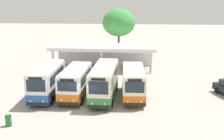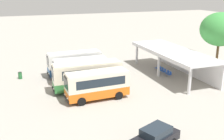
# 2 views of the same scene
# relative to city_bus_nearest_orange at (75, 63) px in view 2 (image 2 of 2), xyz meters

# --- Properties ---
(ground_plane) EXTENTS (180.00, 180.00, 0.00)m
(ground_plane) POSITION_rel_city_bus_nearest_orange_xyz_m (4.43, -2.88, -1.79)
(ground_plane) COLOR #A39E93
(city_bus_nearest_orange) EXTENTS (2.42, 7.33, 3.23)m
(city_bus_nearest_orange) POSITION_rel_city_bus_nearest_orange_xyz_m (0.00, 0.00, 0.00)
(city_bus_nearest_orange) COLOR black
(city_bus_nearest_orange) RESTS_ON ground
(city_bus_second_in_row) EXTENTS (2.42, 6.89, 3.04)m
(city_bus_second_in_row) POSITION_rel_city_bus_nearest_orange_xyz_m (2.97, 0.13, -0.10)
(city_bus_second_in_row) COLOR black
(city_bus_second_in_row) RESTS_ON ground
(city_bus_middle_cream) EXTENTS (2.41, 8.04, 3.33)m
(city_bus_middle_cream) POSITION_rel_city_bus_nearest_orange_xyz_m (5.93, 0.15, 0.05)
(city_bus_middle_cream) COLOR black
(city_bus_middle_cream) RESTS_ON ground
(city_bus_fourth_amber) EXTENTS (2.48, 6.87, 3.08)m
(city_bus_fourth_amber) POSITION_rel_city_bus_nearest_orange_xyz_m (8.90, 0.41, -0.08)
(city_bus_fourth_amber) COLOR black
(city_bus_fourth_amber) RESTS_ON ground
(parked_car_flank) EXTENTS (3.25, 4.59, 1.62)m
(parked_car_flank) POSITION_rel_city_bus_nearest_orange_xyz_m (19.18, 1.68, -0.96)
(parked_car_flank) COLOR black
(parked_car_flank) RESTS_ON ground
(terminal_canopy) EXTENTS (14.96, 5.22, 3.40)m
(terminal_canopy) POSITION_rel_city_bus_nearest_orange_xyz_m (4.37, 13.18, 0.84)
(terminal_canopy) COLOR silver
(terminal_canopy) RESTS_ON ground
(waiting_chair_end_by_column) EXTENTS (0.45, 0.45, 0.86)m
(waiting_chair_end_by_column) POSITION_rel_city_bus_nearest_orange_xyz_m (2.20, 11.51, -1.26)
(waiting_chair_end_by_column) COLOR slate
(waiting_chair_end_by_column) RESTS_ON ground
(waiting_chair_second_from_end) EXTENTS (0.45, 0.45, 0.86)m
(waiting_chair_second_from_end) POSITION_rel_city_bus_nearest_orange_xyz_m (2.86, 11.56, -1.26)
(waiting_chair_second_from_end) COLOR slate
(waiting_chair_second_from_end) RESTS_ON ground
(waiting_chair_middle_seat) EXTENTS (0.45, 0.45, 0.86)m
(waiting_chair_middle_seat) POSITION_rel_city_bus_nearest_orange_xyz_m (3.51, 11.54, -1.26)
(waiting_chair_middle_seat) COLOR slate
(waiting_chair_middle_seat) RESTS_ON ground
(waiting_chair_fourth_seat) EXTENTS (0.45, 0.45, 0.86)m
(waiting_chair_fourth_seat) POSITION_rel_city_bus_nearest_orange_xyz_m (4.17, 11.52, -1.26)
(waiting_chair_fourth_seat) COLOR slate
(waiting_chair_fourth_seat) RESTS_ON ground
(waiting_chair_fifth_seat) EXTENTS (0.45, 0.45, 0.86)m
(waiting_chair_fifth_seat) POSITION_rel_city_bus_nearest_orange_xyz_m (4.82, 11.60, -1.26)
(waiting_chair_fifth_seat) COLOR slate
(waiting_chair_fifth_seat) RESTS_ON ground
(waiting_chair_far_end_seat) EXTENTS (0.45, 0.45, 0.86)m
(waiting_chair_far_end_seat) POSITION_rel_city_bus_nearest_orange_xyz_m (5.48, 11.55, -1.26)
(waiting_chair_far_end_seat) COLOR slate
(waiting_chair_far_end_seat) RESTS_ON ground
(roadside_tree_behind_canopy) EXTENTS (5.24, 5.24, 8.46)m
(roadside_tree_behind_canopy) POSITION_rel_city_bus_nearest_orange_xyz_m (6.32, 18.30, 4.43)
(roadside_tree_behind_canopy) COLOR brown
(roadside_tree_behind_canopy) RESTS_ON ground
(litter_bin_apron) EXTENTS (0.49, 0.49, 0.90)m
(litter_bin_apron) POSITION_rel_city_bus_nearest_orange_xyz_m (-1.01, -7.11, -1.33)
(litter_bin_apron) COLOR #266633
(litter_bin_apron) RESTS_ON ground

